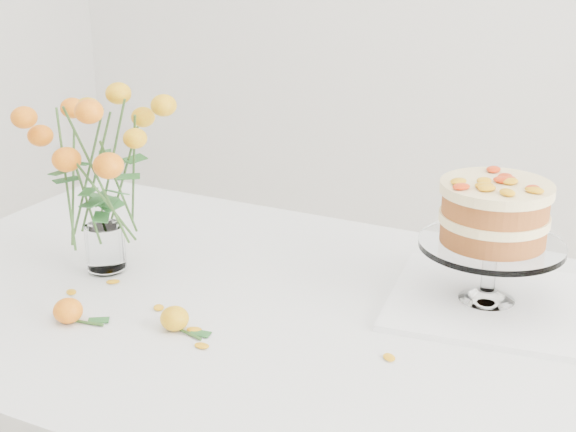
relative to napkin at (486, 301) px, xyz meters
The scene contains 12 objects.
table 0.44m from the napkin, 155.54° to the right, with size 1.43×0.93×0.76m.
napkin is the anchor object (origin of this frame).
cake_stand 0.16m from the napkin, 135.00° to the right, with size 0.25×0.25×0.23m.
rose_vase 0.75m from the napkin, 164.98° to the right, with size 0.26×0.26×0.38m.
loose_rose_near 0.55m from the napkin, 143.45° to the right, with size 0.09×0.05×0.04m.
loose_rose_far 0.73m from the napkin, 148.00° to the right, with size 0.09×0.05×0.04m.
stray_petal_a 0.58m from the napkin, 151.44° to the right, with size 0.03×0.02×0.00m, color orange.
stray_petal_b 0.52m from the napkin, 142.22° to the right, with size 0.03×0.02×0.00m, color orange.
stray_petal_c 0.51m from the napkin, 135.94° to the right, with size 0.03×0.02×0.00m, color orange.
stray_petal_d 0.69m from the napkin, 160.73° to the right, with size 0.03×0.02×0.00m, color orange.
stray_petal_e 0.75m from the napkin, 156.68° to the right, with size 0.03×0.02×0.00m, color orange.
stray_petal_f 0.27m from the napkin, 109.06° to the right, with size 0.03×0.02×0.00m, color orange.
Camera 1 is at (0.65, -1.13, 1.40)m, focal length 50.00 mm.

